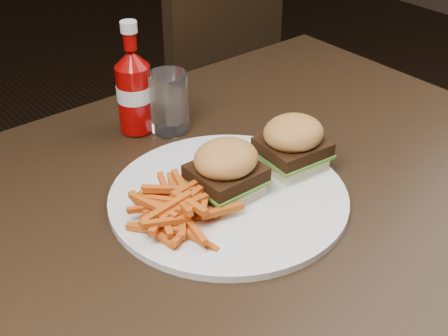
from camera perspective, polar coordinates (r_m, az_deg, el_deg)
dining_table at (r=0.88m, az=-1.73°, el=-5.15°), size 1.20×0.80×0.04m
chair_far at (r=1.74m, az=-4.48°, el=3.82°), size 0.49×0.49×0.04m
plate at (r=0.89m, az=0.41°, el=-2.71°), size 0.34×0.34×0.01m
sandwich_half_a at (r=0.88m, az=0.18°, el=-1.81°), size 0.08×0.08×0.02m
sandwich_half_b at (r=0.95m, az=6.20°, el=0.67°), size 0.09×0.08×0.02m
fries_pile at (r=0.83m, az=-3.76°, el=-3.44°), size 0.13×0.13×0.05m
ketchup_bottle at (r=1.05m, az=-8.16°, el=6.32°), size 0.07×0.07×0.11m
tumbler at (r=1.04m, az=-5.05°, el=6.06°), size 0.07×0.07×0.10m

